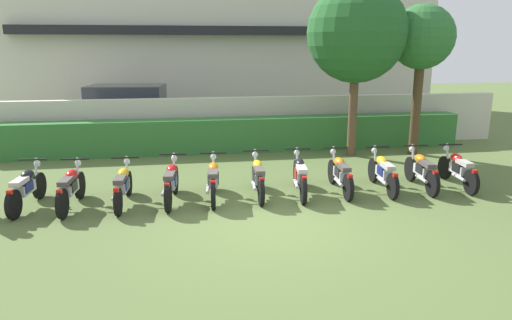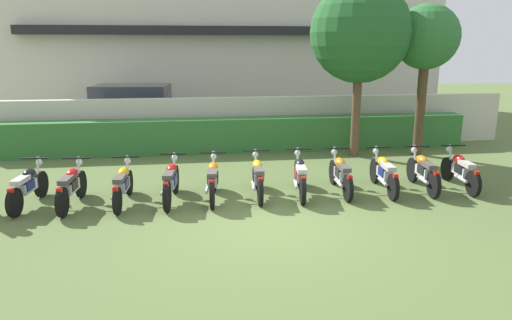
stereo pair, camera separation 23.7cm
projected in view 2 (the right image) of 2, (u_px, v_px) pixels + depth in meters
name	position (u px, v px, depth m)	size (l,w,h in m)	color
ground	(269.00, 223.00, 8.95)	(60.00, 60.00, 0.00)	#566B38
building	(219.00, 37.00, 22.45)	(19.70, 6.50, 7.40)	beige
compound_wall	(235.00, 122.00, 15.45)	(18.71, 0.30, 1.66)	beige
hedge_row	(238.00, 135.00, 14.85)	(14.97, 0.70, 1.08)	#337033
parked_car	(136.00, 111.00, 17.38)	(4.69, 2.52, 1.89)	silver
tree_near_inspector	(360.00, 33.00, 13.49)	(2.92, 2.92, 5.14)	brown
tree_far_side	(426.00, 39.00, 13.68)	(1.91, 1.91, 4.52)	#4C3823
motorcycle_in_row_0	(28.00, 186.00, 9.79)	(0.60, 1.86, 0.96)	black
motorcycle_in_row_1	(71.00, 186.00, 9.79)	(0.60, 1.86, 0.96)	black
motorcycle_in_row_2	(123.00, 184.00, 9.96)	(0.60, 1.86, 0.94)	black
motorcycle_in_row_3	(171.00, 181.00, 10.10)	(0.60, 1.90, 0.98)	black
motorcycle_in_row_4	(213.00, 179.00, 10.24)	(0.60, 1.85, 0.98)	black
motorcycle_in_row_5	(258.00, 177.00, 10.46)	(0.60, 1.87, 0.97)	black
motorcycle_in_row_6	(300.00, 175.00, 10.56)	(0.60, 1.96, 0.98)	black
motorcycle_in_row_7	(341.00, 174.00, 10.74)	(0.60, 1.92, 0.96)	black
motorcycle_in_row_8	(384.00, 173.00, 10.83)	(0.60, 1.94, 0.95)	black
motorcycle_in_row_9	(423.00, 171.00, 10.95)	(0.60, 1.87, 0.96)	black
motorcycle_in_row_10	(460.00, 170.00, 11.07)	(0.60, 1.90, 0.95)	black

